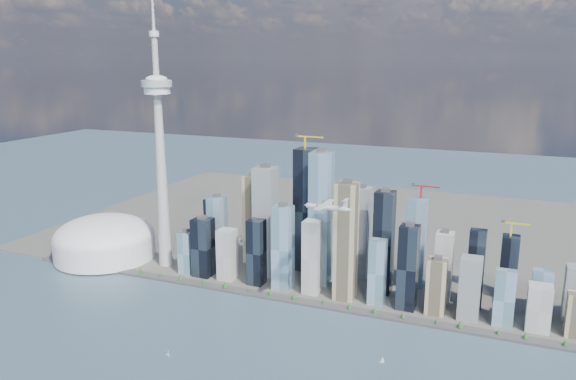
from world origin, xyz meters
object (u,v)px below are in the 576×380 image
at_px(dome_stadium, 104,240).
at_px(needle_tower, 160,148).
at_px(sailboat_west, 168,353).
at_px(airplane, 327,207).
at_px(sailboat_east, 382,360).

bearing_deg(dome_stadium, needle_tower, 4.09).
height_order(needle_tower, sailboat_west, needle_tower).
xyz_separation_m(airplane, sailboat_east, (107.67, -79.99, -183.76)).
bearing_deg(needle_tower, sailboat_west, -55.35).
height_order(sailboat_west, sailboat_east, sailboat_west).
bearing_deg(needle_tower, airplane, -17.34).
relative_size(airplane, sailboat_east, 7.95).
xyz_separation_m(needle_tower, airplane, (370.06, -115.56, -49.06)).
height_order(needle_tower, dome_stadium, needle_tower).
bearing_deg(sailboat_east, dome_stadium, 159.33).
relative_size(dome_stadium, sailboat_west, 18.78).
height_order(dome_stadium, airplane, airplane).
bearing_deg(sailboat_west, needle_tower, 147.57).
height_order(dome_stadium, sailboat_west, dome_stadium).
distance_m(needle_tower, sailboat_west, 422.34).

